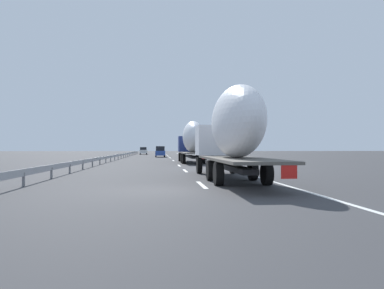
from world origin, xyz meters
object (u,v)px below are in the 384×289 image
(truck_lead, at_px, (192,140))
(car_white_van, at_px, (143,151))
(car_yellow_coupe, at_px, (159,150))
(truck_trailing, at_px, (232,130))
(road_sign, at_px, (197,144))
(car_blue_sedan, at_px, (160,152))

(truck_lead, xyz_separation_m, car_white_van, (50.14, 7.47, -1.64))
(car_yellow_coupe, xyz_separation_m, car_white_van, (-17.67, 3.88, -0.06))
(truck_trailing, distance_m, car_yellow_coupe, 89.75)
(truck_lead, distance_m, road_sign, 23.28)
(car_yellow_coupe, height_order, road_sign, road_sign)
(car_blue_sedan, xyz_separation_m, car_white_van, (24.90, 4.04, -0.05))
(truck_trailing, xyz_separation_m, car_blue_sedan, (47.10, 3.43, -1.61))
(truck_lead, xyz_separation_m, car_yellow_coupe, (67.81, 3.59, -1.57))
(truck_lead, bearing_deg, car_yellow_coupe, 3.03)
(truck_trailing, height_order, car_white_van, truck_trailing)
(car_blue_sedan, height_order, car_white_van, car_blue_sedan)
(truck_trailing, relative_size, road_sign, 4.12)
(car_blue_sedan, relative_size, road_sign, 1.40)
(car_blue_sedan, relative_size, car_white_van, 1.10)
(car_yellow_coupe, bearing_deg, truck_lead, -176.97)
(car_yellow_coupe, bearing_deg, road_sign, -171.50)
(truck_trailing, bearing_deg, truck_lead, -0.00)
(truck_trailing, xyz_separation_m, car_white_van, (72.00, 7.47, -1.66))
(truck_lead, xyz_separation_m, road_sign, (23.07, -3.10, -0.22))
(car_white_van, height_order, road_sign, road_sign)
(car_white_van, bearing_deg, car_yellow_coupe, -12.38)
(truck_lead, relative_size, car_white_van, 2.97)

